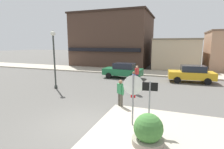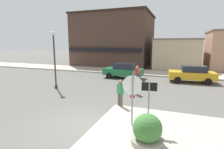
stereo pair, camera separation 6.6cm
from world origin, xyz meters
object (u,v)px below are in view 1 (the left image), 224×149
object	(u,v)px
stop_sign	(133,93)
pedestrian_crossing_near	(120,93)
pedestrian_crossing_far	(137,74)
one_way_sign	(149,100)
planter	(148,133)
pedestrian_kerb_side	(134,82)
lamp_post	(54,51)
parked_car_second	(191,74)
parked_car_nearest	(123,70)

from	to	relation	value
stop_sign	pedestrian_crossing_near	xyz separation A→B (m)	(-1.17, 2.03, -0.65)
stop_sign	pedestrian_crossing_far	bearing A→B (deg)	100.96
one_way_sign	pedestrian_crossing_far	size ratio (longest dim) A/B	1.30
stop_sign	pedestrian_crossing_near	distance (m)	2.43
planter	pedestrian_kerb_side	bearing A→B (deg)	107.35
lamp_post	pedestrian_crossing_far	xyz separation A→B (m)	(5.72, 3.92, -2.09)
lamp_post	pedestrian_crossing_near	size ratio (longest dim) A/B	2.82
one_way_sign	parked_car_second	bearing A→B (deg)	77.79
parked_car_second	pedestrian_crossing_far	size ratio (longest dim) A/B	2.57
one_way_sign	pedestrian_kerb_side	size ratio (longest dim) A/B	1.30
pedestrian_kerb_side	planter	bearing A→B (deg)	-72.65
lamp_post	pedestrian_crossing_far	size ratio (longest dim) A/B	2.82
one_way_sign	pedestrian_crossing_near	world-z (taller)	one_way_sign
stop_sign	planter	world-z (taller)	stop_sign
stop_sign	pedestrian_crossing_far	xyz separation A→B (m)	(-1.62, 8.35, -0.65)
one_way_sign	stop_sign	bearing A→B (deg)	173.69
lamp_post	parked_car_second	distance (m)	12.26
pedestrian_crossing_far	parked_car_second	bearing A→B (deg)	26.51
one_way_sign	pedestrian_crossing_near	size ratio (longest dim) A/B	1.30
stop_sign	one_way_sign	xyz separation A→B (m)	(0.68, -0.08, -0.19)
pedestrian_kerb_side	lamp_post	bearing A→B (deg)	-173.49
planter	parked_car_second	distance (m)	12.08
one_way_sign	planter	bearing A→B (deg)	-82.68
stop_sign	pedestrian_crossing_near	size ratio (longest dim) A/B	1.43
one_way_sign	pedestrian_kerb_side	bearing A→B (deg)	109.43
one_way_sign	pedestrian_crossing_far	bearing A→B (deg)	105.27
parked_car_second	pedestrian_crossing_far	bearing A→B (deg)	-153.49
stop_sign	planter	xyz separation A→B (m)	(0.83, -1.22, -0.96)
pedestrian_crossing_near	parked_car_nearest	bearing A→B (deg)	105.52
stop_sign	pedestrian_crossing_near	bearing A→B (deg)	120.01
one_way_sign	lamp_post	size ratio (longest dim) A/B	0.46
one_way_sign	parked_car_second	size ratio (longest dim) A/B	0.51
parked_car_second	pedestrian_crossing_near	world-z (taller)	pedestrian_crossing_near
planter	pedestrian_crossing_near	xyz separation A→B (m)	(-2.00, 3.24, 0.31)
pedestrian_kerb_side	pedestrian_crossing_near	bearing A→B (deg)	-90.23
stop_sign	parked_car_nearest	xyz separation A→B (m)	(-3.50, 10.42, -0.71)
pedestrian_crossing_near	pedestrian_kerb_side	size ratio (longest dim) A/B	1.00
planter	pedestrian_crossing_far	size ratio (longest dim) A/B	0.76
pedestrian_crossing_near	pedestrian_crossing_far	world-z (taller)	same
pedestrian_crossing_near	pedestrian_kerb_side	world-z (taller)	same
one_way_sign	planter	world-z (taller)	one_way_sign
stop_sign	pedestrian_kerb_side	size ratio (longest dim) A/B	1.43
one_way_sign	planter	size ratio (longest dim) A/B	1.71
planter	pedestrian_kerb_side	size ratio (longest dim) A/B	0.76
stop_sign	parked_car_nearest	distance (m)	11.01
pedestrian_crossing_near	pedestrian_crossing_far	xyz separation A→B (m)	(-0.45, 6.33, 0.00)
pedestrian_crossing_far	lamp_post	bearing A→B (deg)	-145.59
planter	parked_car_second	world-z (taller)	parked_car_second
parked_car_second	one_way_sign	bearing A→B (deg)	-102.21
lamp_post	parked_car_nearest	distance (m)	7.42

